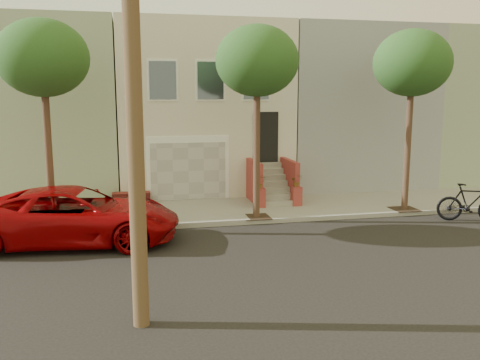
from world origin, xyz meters
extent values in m
plane|color=black|center=(0.00, 0.00, 0.00)|extent=(90.00, 90.00, 0.00)
cube|color=gray|center=(0.00, 5.35, 0.07)|extent=(40.00, 3.70, 0.15)
cube|color=beige|center=(0.00, 11.20, 3.65)|extent=(7.00, 8.00, 7.00)
cube|color=#99AB8A|center=(-6.80, 11.20, 3.65)|extent=(6.50, 8.00, 7.00)
cube|color=gray|center=(6.80, 11.20, 3.65)|extent=(6.50, 8.00, 7.00)
cube|color=#99AB8A|center=(13.30, 11.20, 3.65)|extent=(6.50, 8.00, 7.00)
cube|color=white|center=(-0.90, 7.22, 1.40)|extent=(3.20, 0.12, 2.50)
cube|color=#B4B3AF|center=(-0.90, 7.16, 1.30)|extent=(2.90, 0.06, 2.20)
cube|color=gray|center=(-0.90, 5.35, 0.16)|extent=(3.20, 3.70, 0.02)
cube|color=maroon|center=(-3.10, 6.90, 0.37)|extent=(1.40, 0.45, 0.44)
cube|color=black|center=(2.20, 7.17, 2.55)|extent=(1.00, 0.06, 2.00)
cube|color=#3F4751|center=(-1.80, 7.17, 4.75)|extent=(1.00, 0.06, 1.40)
cube|color=white|center=(-1.80, 7.19, 4.75)|extent=(1.15, 0.05, 1.55)
cube|color=#3F4751|center=(0.00, 7.17, 4.75)|extent=(1.00, 0.06, 1.40)
cube|color=white|center=(0.00, 7.19, 4.75)|extent=(1.15, 0.05, 1.55)
cube|color=#3F4751|center=(1.80, 7.17, 4.75)|extent=(1.00, 0.06, 1.40)
cube|color=white|center=(1.80, 7.19, 4.75)|extent=(1.15, 0.05, 1.55)
cube|color=gray|center=(2.20, 5.38, 0.25)|extent=(1.20, 0.28, 0.20)
cube|color=gray|center=(2.20, 5.66, 0.45)|extent=(1.20, 0.28, 0.20)
cube|color=gray|center=(2.20, 5.94, 0.65)|extent=(1.20, 0.28, 0.20)
cube|color=gray|center=(2.20, 6.22, 0.85)|extent=(1.20, 0.28, 0.20)
cube|color=gray|center=(2.20, 6.50, 1.05)|extent=(1.20, 0.28, 0.20)
cube|color=gray|center=(2.20, 6.78, 1.25)|extent=(1.20, 0.28, 0.20)
cube|color=gray|center=(2.20, 7.06, 1.45)|extent=(1.20, 0.28, 0.20)
cube|color=#953531|center=(1.50, 6.22, 0.95)|extent=(0.18, 1.96, 1.60)
cube|color=#953531|center=(2.90, 6.22, 0.95)|extent=(0.18, 1.96, 1.60)
cube|color=#953531|center=(1.50, 5.34, 0.50)|extent=(0.35, 0.35, 0.70)
imported|color=#1B491A|center=(1.50, 5.34, 1.07)|extent=(0.40, 0.35, 0.45)
cube|color=#953531|center=(2.90, 5.34, 0.50)|extent=(0.35, 0.35, 0.70)
imported|color=#1B491A|center=(2.90, 5.34, 1.07)|extent=(0.41, 0.35, 0.45)
cube|color=#2D2116|center=(-5.50, 3.90, 0.15)|extent=(0.90, 0.90, 0.02)
cylinder|color=#3C271B|center=(-5.50, 3.90, 2.25)|extent=(0.22, 0.22, 4.20)
ellipsoid|color=#1B491A|center=(-5.50, 3.90, 5.30)|extent=(2.70, 2.57, 2.29)
cube|color=#2D2116|center=(1.00, 3.90, 0.15)|extent=(0.90, 0.90, 0.02)
cylinder|color=#3C271B|center=(1.00, 3.90, 2.25)|extent=(0.22, 0.22, 4.20)
ellipsoid|color=#1B491A|center=(1.00, 3.90, 5.30)|extent=(2.70, 2.57, 2.29)
cube|color=#2D2116|center=(6.50, 3.90, 0.15)|extent=(0.90, 0.90, 0.02)
cylinder|color=#3C271B|center=(6.50, 3.90, 2.25)|extent=(0.22, 0.22, 4.20)
ellipsoid|color=#1B491A|center=(6.50, 3.90, 5.30)|extent=(2.70, 2.57, 2.29)
cylinder|color=#4B3A23|center=(-3.00, -3.20, 5.00)|extent=(0.30, 0.30, 10.00)
imported|color=#8E0306|center=(-4.68, 2.53, 0.82)|extent=(6.14, 3.34, 1.63)
imported|color=black|center=(8.03, 2.35, 0.64)|extent=(2.20, 1.44, 1.29)
camera|label=1|loc=(-3.11, -12.30, 4.27)|focal=38.08mm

